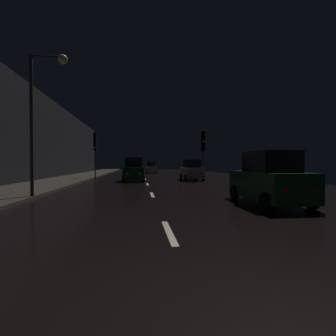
{
  "coord_description": "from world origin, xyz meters",
  "views": [
    {
      "loc": [
        -0.73,
        -3.09,
        1.65
      ],
      "look_at": [
        1.8,
        18.63,
        1.26
      ],
      "focal_mm": 27.5,
      "sensor_mm": 36.0,
      "label": 1
    }
  ],
  "objects_px": {
    "car_distant_taillights": "(151,168)",
    "car_parked_right_near": "(269,180)",
    "traffic_light_far_left": "(95,145)",
    "traffic_light_far_right": "(203,145)",
    "streetlamp_overhead": "(42,102)",
    "car_parked_right_far": "(192,171)",
    "car_approaching_headlights": "(134,170)"
  },
  "relations": [
    {
      "from": "streetlamp_overhead",
      "to": "traffic_light_far_right",
      "type": "bearing_deg",
      "value": 47.17
    },
    {
      "from": "traffic_light_far_left",
      "to": "car_approaching_headlights",
      "type": "xyz_separation_m",
      "value": [
        4.25,
        -4.35,
        -2.63
      ]
    },
    {
      "from": "car_parked_right_far",
      "to": "car_parked_right_near",
      "type": "bearing_deg",
      "value": 180.0
    },
    {
      "from": "traffic_light_far_right",
      "to": "car_distant_taillights",
      "type": "height_order",
      "value": "traffic_light_far_right"
    },
    {
      "from": "car_distant_taillights",
      "to": "traffic_light_far_right",
      "type": "bearing_deg",
      "value": -168.38
    },
    {
      "from": "car_approaching_headlights",
      "to": "car_parked_right_far",
      "type": "xyz_separation_m",
      "value": [
        5.7,
        0.74,
        -0.08
      ]
    },
    {
      "from": "traffic_light_far_left",
      "to": "streetlamp_overhead",
      "type": "xyz_separation_m",
      "value": [
        0.28,
        -16.28,
        0.85
      ]
    },
    {
      "from": "traffic_light_far_left",
      "to": "car_approaching_headlights",
      "type": "distance_m",
      "value": 6.62
    },
    {
      "from": "car_distant_taillights",
      "to": "car_parked_right_near",
      "type": "distance_m",
      "value": 33.19
    },
    {
      "from": "streetlamp_overhead",
      "to": "car_parked_right_far",
      "type": "xyz_separation_m",
      "value": [
        9.67,
        12.67,
        -3.55
      ]
    },
    {
      "from": "traffic_light_far_right",
      "to": "traffic_light_far_left",
      "type": "bearing_deg",
      "value": -117.09
    },
    {
      "from": "streetlamp_overhead",
      "to": "car_approaching_headlights",
      "type": "relative_size",
      "value": 1.53
    },
    {
      "from": "streetlamp_overhead",
      "to": "car_distant_taillights",
      "type": "bearing_deg",
      "value": 77.97
    },
    {
      "from": "traffic_light_far_right",
      "to": "streetlamp_overhead",
      "type": "xyz_separation_m",
      "value": [
        -10.47,
        -11.29,
        1.1
      ]
    },
    {
      "from": "traffic_light_far_right",
      "to": "car_parked_right_far",
      "type": "xyz_separation_m",
      "value": [
        -0.8,
        1.38,
        -2.46
      ]
    },
    {
      "from": "traffic_light_far_right",
      "to": "streetlamp_overhead",
      "type": "relative_size",
      "value": 0.7
    },
    {
      "from": "car_approaching_headlights",
      "to": "car_distant_taillights",
      "type": "bearing_deg",
      "value": 172.22
    },
    {
      "from": "car_distant_taillights",
      "to": "car_parked_right_far",
      "type": "relative_size",
      "value": 0.95
    },
    {
      "from": "traffic_light_far_right",
      "to": "car_approaching_headlights",
      "type": "xyz_separation_m",
      "value": [
        -6.5,
        0.64,
        -2.38
      ]
    },
    {
      "from": "car_parked_right_near",
      "to": "car_parked_right_far",
      "type": "xyz_separation_m",
      "value": [
        0.0,
        15.17,
        -0.06
      ]
    },
    {
      "from": "car_distant_taillights",
      "to": "car_parked_right_near",
      "type": "relative_size",
      "value": 0.9
    },
    {
      "from": "streetlamp_overhead",
      "to": "car_parked_right_near",
      "type": "relative_size",
      "value": 1.57
    },
    {
      "from": "traffic_light_far_left",
      "to": "traffic_light_far_right",
      "type": "height_order",
      "value": "traffic_light_far_left"
    },
    {
      "from": "traffic_light_far_right",
      "to": "streetlamp_overhead",
      "type": "height_order",
      "value": "streetlamp_overhead"
    },
    {
      "from": "streetlamp_overhead",
      "to": "traffic_light_far_left",
      "type": "bearing_deg",
      "value": 90.99
    },
    {
      "from": "car_parked_right_far",
      "to": "traffic_light_far_left",
      "type": "bearing_deg",
      "value": 70.04
    },
    {
      "from": "car_approaching_headlights",
      "to": "traffic_light_far_right",
      "type": "bearing_deg",
      "value": 84.39
    },
    {
      "from": "car_approaching_headlights",
      "to": "car_parked_right_far",
      "type": "relative_size",
      "value": 1.08
    },
    {
      "from": "traffic_light_far_right",
      "to": "streetlamp_overhead",
      "type": "bearing_deg",
      "value": -45.02
    },
    {
      "from": "car_distant_taillights",
      "to": "car_parked_right_far",
      "type": "bearing_deg",
      "value": -169.98
    },
    {
      "from": "traffic_light_far_left",
      "to": "traffic_light_far_right",
      "type": "bearing_deg",
      "value": 68.73
    },
    {
      "from": "car_parked_right_far",
      "to": "car_distant_taillights",
      "type": "bearing_deg",
      "value": 10.02
    }
  ]
}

